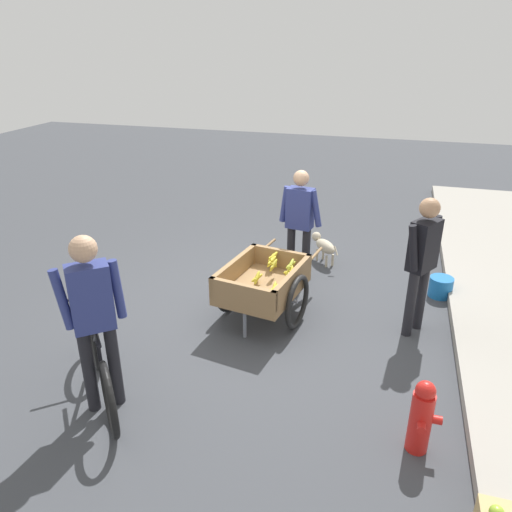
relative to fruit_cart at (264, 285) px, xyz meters
The scene contains 9 objects.
ground_plane 0.51m from the fruit_cart, 131.00° to the right, with size 24.00×24.00×0.00m, color #3D3F44.
fruit_cart is the anchor object (origin of this frame).
vendor_person 1.24m from the fruit_cart, behind, with size 0.25×0.59×1.55m.
bicycle 2.08m from the fruit_cart, 31.24° to the right, with size 1.30×1.12×0.85m.
cyclist_person 2.20m from the fruit_cart, 27.36° to the right, with size 0.37×0.47×1.67m.
dog 1.85m from the fruit_cart, 166.14° to the left, with size 0.54×0.47×0.40m.
fire_hydrant 2.41m from the fruit_cart, 46.69° to the left, with size 0.25×0.25×0.67m.
plastic_bucket 2.39m from the fruit_cart, 119.13° to the left, with size 0.30×0.30×0.26m, color #1966B2.
bystander_person 1.80m from the fruit_cart, 96.18° to the left, with size 0.46×0.37×1.59m.
Camera 1 is at (5.10, 1.53, 3.09)m, focal length 34.30 mm.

